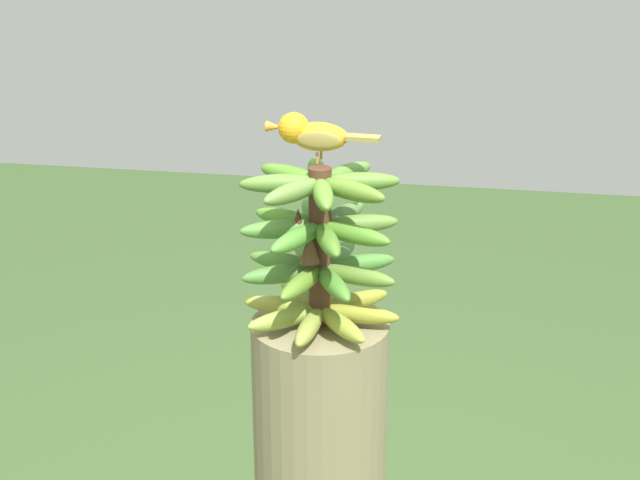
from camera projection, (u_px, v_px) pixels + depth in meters
banana_bunch at (320, 247)px, 1.68m from camera, size 0.30×0.30×0.30m
perched_bird at (311, 133)px, 1.65m from camera, size 0.06×0.21×0.09m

